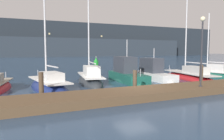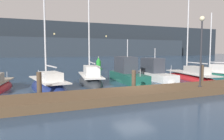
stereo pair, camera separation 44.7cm
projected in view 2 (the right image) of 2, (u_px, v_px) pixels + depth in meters
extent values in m
plane|color=navy|center=(134.00, 92.00, 14.88)|extent=(400.00, 400.00, 0.00)
cube|color=brown|center=(147.00, 93.00, 13.37)|extent=(33.12, 2.80, 0.45)
cylinder|color=#4C3D2D|center=(39.00, 86.00, 12.43)|extent=(0.28, 0.28, 1.59)
cylinder|color=#4C3D2D|center=(134.00, 81.00, 14.83)|extent=(0.28, 0.28, 1.48)
cylinder|color=#4C3D2D|center=(202.00, 76.00, 17.22)|extent=(0.28, 0.28, 1.70)
cylinder|color=silver|center=(7.00, 75.00, 18.08)|extent=(0.04, 0.04, 0.50)
ellipsoid|color=navy|center=(48.00, 89.00, 15.96)|extent=(2.84, 6.86, 1.44)
cube|color=silver|center=(48.00, 80.00, 15.90)|extent=(2.38, 5.77, 0.08)
cube|color=silver|center=(51.00, 76.00, 15.19)|extent=(1.45, 2.27, 0.58)
cylinder|color=silver|center=(44.00, 17.00, 15.96)|extent=(0.12, 0.12, 9.13)
cylinder|color=silver|center=(51.00, 66.00, 15.12)|extent=(0.45, 2.68, 0.09)
cylinder|color=silver|center=(38.00, 73.00, 18.50)|extent=(0.04, 0.04, 0.50)
ellipsoid|color=#2D3338|center=(90.00, 83.00, 19.02)|extent=(3.01, 7.00, 1.54)
cube|color=silver|center=(90.00, 75.00, 18.96)|extent=(2.53, 5.88, 0.08)
cube|color=silver|center=(91.00, 71.00, 18.13)|extent=(1.48, 2.33, 0.83)
cylinder|color=silver|center=(89.00, 31.00, 19.16)|extent=(0.12, 0.12, 7.70)
cylinder|color=silver|center=(92.00, 63.00, 17.84)|extent=(0.64, 3.17, 0.09)
cylinder|color=silver|center=(86.00, 69.00, 21.96)|extent=(0.04, 0.04, 0.50)
ellipsoid|color=#195647|center=(128.00, 81.00, 20.02)|extent=(2.65, 6.68, 1.15)
cube|color=#195647|center=(128.00, 77.00, 19.98)|extent=(2.43, 6.02, 0.78)
cube|color=#333842|center=(125.00, 64.00, 20.51)|extent=(1.63, 2.99, 1.49)
cube|color=black|center=(121.00, 61.00, 21.73)|extent=(1.19, 0.41, 0.66)
cylinder|color=silver|center=(127.00, 48.00, 19.88)|extent=(0.07, 0.07, 1.57)
cylinder|color=silver|center=(140.00, 73.00, 17.32)|extent=(0.04, 0.04, 0.60)
ellipsoid|color=white|center=(155.00, 80.00, 21.25)|extent=(2.21, 6.14, 1.08)
cube|color=white|center=(155.00, 76.00, 21.22)|extent=(2.03, 5.53, 0.67)
cube|color=#333842|center=(152.00, 65.00, 21.70)|extent=(1.41, 2.73, 1.44)
cube|color=black|center=(146.00, 62.00, 22.81)|extent=(1.12, 0.34, 0.64)
cylinder|color=silver|center=(155.00, 53.00, 21.14)|extent=(0.07, 0.07, 0.94)
cylinder|color=silver|center=(171.00, 72.00, 18.79)|extent=(0.04, 0.04, 0.60)
ellipsoid|color=red|center=(190.00, 79.00, 21.63)|extent=(3.41, 8.70, 1.11)
cube|color=silver|center=(190.00, 73.00, 21.58)|extent=(2.87, 7.31, 0.08)
cube|color=silver|center=(197.00, 70.00, 20.55)|extent=(1.63, 2.88, 0.68)
cylinder|color=silver|center=(188.00, 26.00, 21.83)|extent=(0.12, 0.12, 9.40)
cylinder|color=silver|center=(196.00, 63.00, 20.59)|extent=(0.65, 3.16, 0.09)
cylinder|color=silver|center=(171.00, 68.00, 25.35)|extent=(0.04, 0.04, 0.50)
ellipsoid|color=#195647|center=(213.00, 77.00, 23.79)|extent=(2.32, 5.95, 1.47)
cube|color=silver|center=(213.00, 72.00, 23.75)|extent=(1.95, 5.00, 0.08)
cube|color=silver|center=(219.00, 68.00, 23.11)|extent=(1.16, 1.96, 0.82)
cylinder|color=silver|center=(211.00, 42.00, 23.87)|extent=(0.12, 0.12, 6.39)
cylinder|color=silver|center=(219.00, 62.00, 23.09)|extent=(0.41, 2.25, 0.09)
cylinder|color=silver|center=(193.00, 68.00, 25.99)|extent=(0.04, 0.04, 0.50)
cylinder|color=green|center=(99.00, 69.00, 33.67)|extent=(1.06, 1.06, 0.16)
cylinder|color=green|center=(99.00, 64.00, 33.61)|extent=(0.71, 0.71, 1.16)
cone|color=green|center=(99.00, 59.00, 33.54)|extent=(0.50, 0.50, 0.50)
sphere|color=#F9EAB7|center=(98.00, 57.00, 33.52)|extent=(0.16, 0.16, 0.16)
cylinder|color=#2D2D33|center=(200.00, 86.00, 14.25)|extent=(0.24, 0.24, 0.06)
cylinder|color=#2D2D33|center=(201.00, 54.00, 14.07)|extent=(0.10, 0.10, 4.19)
sphere|color=#F9EAB7|center=(202.00, 19.00, 13.87)|extent=(0.32, 0.32, 0.32)
cube|color=#232B33|center=(33.00, 39.00, 113.04)|extent=(240.00, 16.00, 18.00)
cube|color=#2C363F|center=(61.00, 47.00, 109.17)|extent=(144.00, 10.00, 9.23)
cube|color=#F4DB8C|center=(109.00, 53.00, 121.74)|extent=(0.80, 0.10, 0.80)
cube|color=#F4DB8C|center=(61.00, 49.00, 111.04)|extent=(0.80, 0.10, 0.80)
cube|color=#F4DB8C|center=(54.00, 34.00, 109.22)|extent=(0.80, 0.10, 0.80)
cube|color=#F4DB8C|center=(106.00, 36.00, 120.22)|extent=(0.80, 0.10, 0.80)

